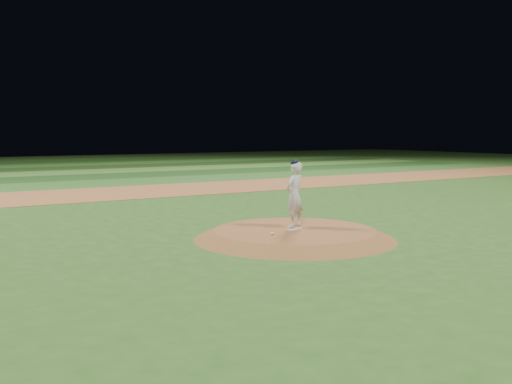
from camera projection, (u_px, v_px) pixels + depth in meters
ground at (295, 238)px, 15.57m from camera, size 120.00×120.00×0.00m
infield_dirt_band at (125, 192)px, 27.40m from camera, size 70.00×6.00×0.02m
outfield_stripe_0 at (92, 184)px, 32.05m from camera, size 70.00×5.00×0.02m
outfield_stripe_1 at (70, 178)px, 36.27m from camera, size 70.00×5.00×0.02m
outfield_stripe_2 at (52, 173)px, 40.50m from camera, size 70.00×5.00×0.02m
outfield_stripe_3 at (38, 169)px, 44.72m from camera, size 70.00×5.00×0.02m
outfield_stripe_4 at (26, 166)px, 48.95m from camera, size 70.00×5.00×0.02m
outfield_stripe_5 at (16, 163)px, 53.17m from camera, size 70.00×5.00×0.02m
pitchers_mound at (295, 234)px, 15.56m from camera, size 5.50×5.50×0.25m
pitching_rubber at (295, 229)px, 15.48m from camera, size 0.53×0.28×0.03m
rosin_bag at (272, 234)px, 14.74m from camera, size 0.11×0.11×0.06m
pitcher_on_mound at (294, 194)px, 15.84m from camera, size 0.78×0.67×1.88m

